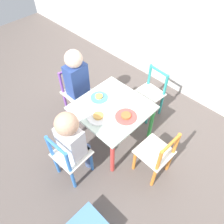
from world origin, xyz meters
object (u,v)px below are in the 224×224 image
Objects in this scene: chair_orange at (156,155)px; plate_left at (99,97)px; kids_table at (112,112)px; chair_blue at (70,157)px; chair_teal at (150,94)px; plate_front at (98,117)px; plate_right at (126,116)px; chair_purple at (77,93)px; child_front at (72,139)px; child_left at (78,80)px.

plate_left is (-0.68, 0.02, 0.18)m from chair_orange.
chair_blue is (0.03, -0.52, -0.11)m from kids_table.
chair_teal is 0.71m from plate_front.
chair_blue is 0.56m from plate_right.
chair_purple reaches higher than plate_left.
chair_purple and chair_teal have the same top height.
chair_orange reaches higher than plate_right.
child_front is at bearing -46.36° from chair_orange.
chair_blue is 0.40m from plate_front.
plate_left is at bearing -72.90° from chair_blue.
child_left reaches higher than chair_purple.
chair_orange is at bearing -137.53° from chair_blue.
chair_teal is 0.75m from child_left.
kids_table is 0.53m from chair_purple.
plate_left and plate_right have the same top height.
plate_front reaches higher than kids_table.
plate_right is (0.14, 0.46, -0.01)m from child_front.
plate_left is at bearing 180.00° from plate_right.
chair_teal is 0.59m from plate_left.
plate_front is (-0.52, -0.15, 0.18)m from chair_orange.
chair_orange reaches higher than kids_table.
chair_blue is 0.75m from child_left.
chair_blue reaches higher than plate_left.
chair_purple is at bearing -46.87° from chair_blue.
plate_front is 1.03× the size of plate_right.
chair_teal is 3.47× the size of plate_left.
kids_table is at bearing -0.00° from plate_left.
kids_table is 0.53m from chair_blue.
plate_front is at bearing -45.00° from plate_left.
child_front is (0.49, -0.46, -0.02)m from child_left.
kids_table is 1.11× the size of chair_purple.
child_left is (-0.49, 0.52, 0.21)m from chair_blue.
kids_table is at bearing -90.00° from child_left.
chair_orange is at bearing 15.86° from plate_front.
plate_front is at bearing -72.43° from chair_orange.
chair_purple is 2.91× the size of plate_right.
plate_front is (-0.03, 0.36, 0.18)m from chair_blue.
chair_blue reaches higher than kids_table.
plate_left is (0.30, -0.00, -0.03)m from child_left.
plate_front is (0.46, -0.17, -0.03)m from child_left.
chair_teal is at bearing 68.40° from plate_left.
chair_purple is at bearing 162.21° from plate_front.
kids_table is 0.18m from plate_left.
child_front is (-0.02, -0.98, 0.19)m from chair_teal.
child_left is at bearing 179.71° from plate_right.
child_front is at bearing -67.48° from plate_left.
chair_teal is 0.99m from child_front.
kids_table is 0.47m from child_left.
plate_left is at bearing -70.83° from child_front.
plate_right is at bearing -89.91° from chair_purple.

